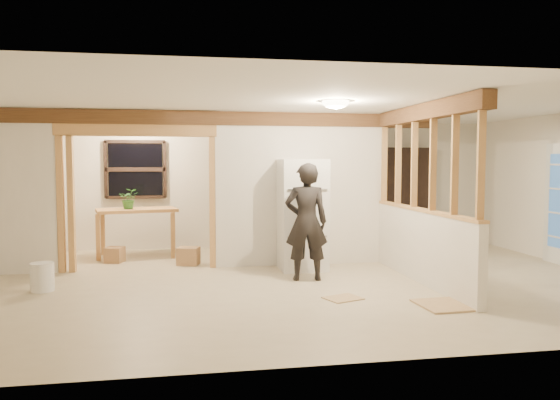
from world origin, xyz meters
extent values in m
cube|color=#BEAD8D|center=(0.00, 0.00, -0.01)|extent=(9.00, 6.50, 0.01)
cube|color=white|center=(0.00, 0.00, 2.50)|extent=(9.00, 6.50, 0.01)
cube|color=silver|center=(0.00, 3.25, 1.25)|extent=(9.00, 0.01, 2.50)
cube|color=silver|center=(0.00, -3.25, 1.25)|extent=(9.00, 0.01, 2.50)
cube|color=silver|center=(-4.05, 1.20, 1.25)|extent=(0.90, 0.12, 2.50)
cube|color=silver|center=(0.20, 1.20, 1.25)|extent=(2.80, 0.12, 2.50)
cube|color=tan|center=(-2.40, 1.20, 1.10)|extent=(2.46, 0.14, 2.20)
cube|color=brown|center=(-1.00, 1.20, 2.38)|extent=(7.00, 0.18, 0.22)
cube|color=brown|center=(1.60, -0.40, 2.38)|extent=(0.18, 3.30, 0.22)
cube|color=silver|center=(1.60, -0.40, 0.50)|extent=(0.12, 3.20, 1.00)
cube|color=tan|center=(1.60, -0.40, 1.66)|extent=(0.14, 3.20, 1.32)
cube|color=black|center=(-2.60, 3.17, 1.55)|extent=(1.12, 0.10, 1.10)
ellipsoid|color=#FFEABF|center=(0.30, -0.50, 2.48)|extent=(0.36, 0.36, 0.16)
ellipsoid|color=#FFEABF|center=(-2.50, 2.30, 2.48)|extent=(0.32, 0.32, 0.14)
ellipsoid|color=#FFD88C|center=(-2.00, 1.60, 2.18)|extent=(0.07, 0.07, 0.07)
cube|color=white|center=(0.14, 0.79, 0.87)|extent=(0.71, 0.69, 1.73)
imported|color=#2C2A2A|center=(0.02, 0.00, 0.84)|extent=(0.65, 0.47, 1.68)
cube|color=tan|center=(-2.53, 2.42, 0.43)|extent=(1.49, 0.96, 0.86)
imported|color=#256423|center=(-2.65, 2.33, 1.05)|extent=(0.33, 0.29, 0.36)
cylinder|color=#B4200B|center=(-4.20, 1.78, 0.31)|extent=(0.60, 0.60, 0.62)
cube|color=black|center=(2.84, 3.01, 0.99)|extent=(0.99, 0.33, 1.98)
cylinder|color=silver|center=(-3.54, -0.06, 0.19)|extent=(0.32, 0.32, 0.38)
cube|color=#A2784E|center=(-1.63, 1.48, 0.14)|extent=(0.41, 0.37, 0.29)
cube|color=#A2784E|center=(-2.86, 1.91, 0.13)|extent=(0.35, 0.35, 0.26)
cube|color=tan|center=(1.33, -1.67, 0.01)|extent=(0.66, 0.66, 0.02)
cube|color=tan|center=(0.23, -1.14, 0.01)|extent=(0.52, 0.47, 0.01)
camera|label=1|loc=(-1.69, -7.55, 1.69)|focal=35.00mm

